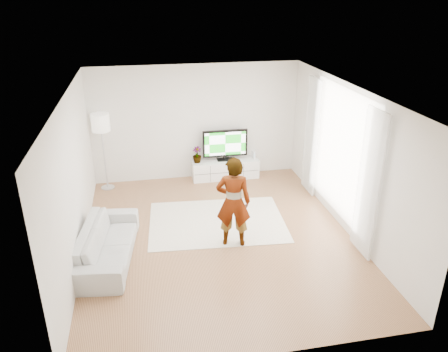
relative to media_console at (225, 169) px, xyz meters
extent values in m
plane|color=#AD7A4E|center=(-0.67, -2.76, -0.23)|extent=(6.00, 6.00, 0.00)
plane|color=white|center=(-0.67, -2.76, 2.57)|extent=(6.00, 6.00, 0.00)
cube|color=silver|center=(-3.17, -2.76, 1.17)|extent=(0.02, 6.00, 2.80)
cube|color=silver|center=(1.83, -2.76, 1.17)|extent=(0.02, 6.00, 2.80)
cube|color=silver|center=(-0.67, 0.24, 1.17)|extent=(5.00, 0.02, 2.80)
cube|color=silver|center=(-0.67, -5.76, 1.17)|extent=(5.00, 0.02, 2.80)
cube|color=white|center=(1.81, -2.46, 1.22)|extent=(0.01, 2.60, 2.50)
cube|color=white|center=(1.73, -3.76, 1.12)|extent=(0.04, 0.70, 2.60)
cube|color=white|center=(1.73, -1.16, 1.12)|extent=(0.04, 0.70, 2.60)
cube|color=white|center=(0.00, 0.00, 0.00)|extent=(1.65, 0.46, 0.46)
cube|color=black|center=(0.00, -0.24, 0.00)|extent=(1.60, 0.00, 0.01)
cube|color=black|center=(-0.41, -0.24, 0.00)|extent=(0.01, 0.00, 0.41)
cube|color=black|center=(0.41, -0.24, 0.00)|extent=(0.01, 0.00, 0.41)
cube|color=black|center=(0.00, 0.03, 0.24)|extent=(0.40, 0.22, 0.02)
cube|color=black|center=(0.00, 0.03, 0.29)|extent=(0.08, 0.05, 0.08)
cube|color=black|center=(0.00, 0.03, 0.67)|extent=(1.11, 0.06, 0.67)
cube|color=#199E1B|center=(0.00, 0.00, 0.67)|extent=(1.01, 0.01, 0.57)
cube|color=white|center=(0.72, 0.00, 0.33)|extent=(0.07, 0.15, 0.20)
cube|color=#4CB2FF|center=(0.72, -0.08, 0.35)|extent=(0.01, 0.00, 0.11)
imported|color=#3F7238|center=(-0.70, 0.00, 0.43)|extent=(0.29, 0.29, 0.40)
cube|color=#F3E7CF|center=(-0.60, -2.18, -0.23)|extent=(2.86, 2.16, 0.01)
imported|color=#334772|center=(-0.46, -3.05, 0.64)|extent=(0.71, 0.55, 1.72)
imported|color=#A7A8A3|center=(-2.71, -3.09, 0.08)|extent=(1.10, 2.22, 0.62)
cylinder|color=silver|center=(-2.87, -0.06, -0.22)|extent=(0.31, 0.31, 0.02)
cylinder|color=silver|center=(-2.87, -0.06, 0.49)|extent=(0.04, 0.04, 1.40)
cylinder|color=white|center=(-2.87, -0.06, 1.38)|extent=(0.40, 0.40, 0.39)
camera|label=1|loc=(-1.96, -9.86, 4.19)|focal=35.00mm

